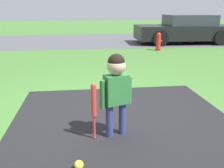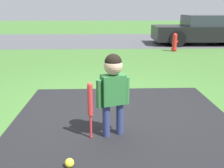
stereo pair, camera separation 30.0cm
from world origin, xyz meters
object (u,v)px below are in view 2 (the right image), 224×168
fire_hydrant (175,42)px  child (113,84)px  sports_ball (69,163)px  baseball_bat (90,103)px  parked_car (204,30)px

fire_hydrant → child: bearing=-111.7°
child → fire_hydrant: 6.94m
child → sports_ball: (-0.47, -0.66, -0.64)m
baseball_bat → parked_car: (4.69, 8.46, 0.14)m
child → baseball_bat: bearing=174.2°
baseball_bat → parked_car: parked_car is taller
child → baseball_bat: size_ratio=1.45×
parked_car → sports_ball: bearing=63.4°
sports_ball → fire_hydrant: bearing=66.9°
sports_ball → parked_car: size_ratio=0.02×
fire_hydrant → parked_car: parked_car is taller
child → baseball_bat: 0.36m
child → sports_ball: bearing=-144.6°
sports_ball → baseball_bat: bearing=72.1°
baseball_bat → child: bearing=13.4°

